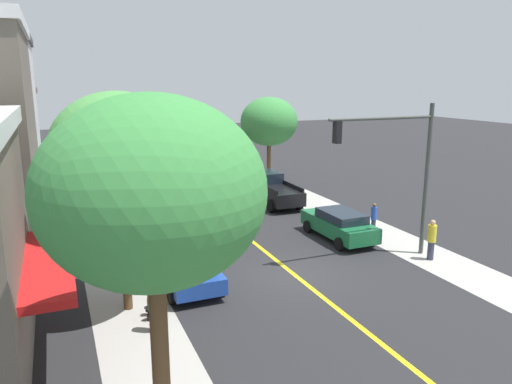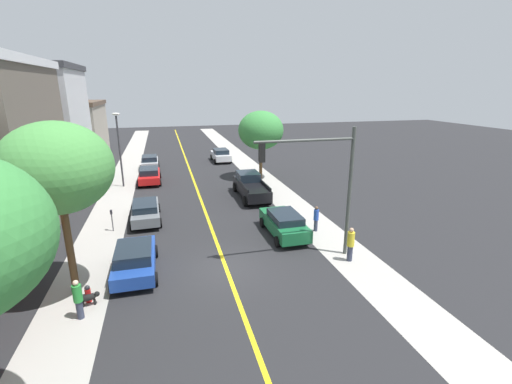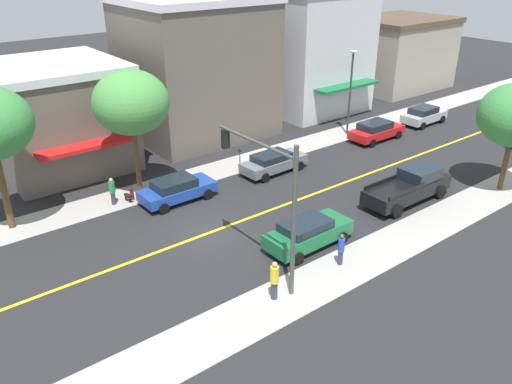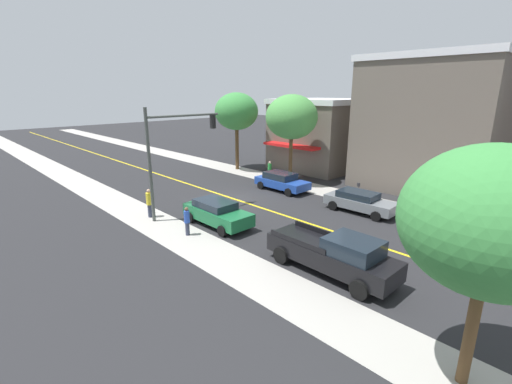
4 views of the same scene
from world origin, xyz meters
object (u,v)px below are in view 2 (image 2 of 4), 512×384
Objects in this scene: red_sedan_left_curb at (149,175)px; black_pickup_truck at (251,186)px; silver_sedan_left_curb at (150,162)px; pedestrian_blue_shirt at (316,218)px; small_dog at (90,297)px; white_sedan_right_curb at (221,155)px; fire_hydrant at (88,294)px; pedestrian_green_shirt at (78,298)px; green_sedan_right_curb at (284,223)px; pedestrian_yellow_shirt at (351,243)px; traffic_light_mast at (323,175)px; blue_sedan_left_curb at (135,259)px; grey_sedan_left_curb at (146,211)px; street_lamp at (119,142)px; parking_meter at (112,217)px; street_tree_left_far at (57,168)px; street_tree_right_corner at (261,130)px.

black_pickup_truck reaches higher than red_sedan_left_curb.
silver_sedan_left_curb is 23.87m from pedestrian_blue_shirt.
white_sedan_right_curb is at bearing 62.03° from small_dog.
fire_hydrant is 0.18× the size of silver_sedan_left_curb.
red_sedan_left_curb is 21.02m from pedestrian_green_shirt.
small_dog is at bearing 159.21° from white_sedan_right_curb.
pedestrian_yellow_shirt is at bearing -151.59° from green_sedan_right_curb.
traffic_light_mast is at bearing 0.34° from small_dog.
blue_sedan_left_curb is 2.45× the size of pedestrian_yellow_shirt.
pedestrian_yellow_shirt is at bearing -131.59° from grey_sedan_left_curb.
red_sedan_left_curb is (-9.22, 18.39, -3.79)m from traffic_light_mast.
traffic_light_mast is 21.13m from street_lamp.
blue_sedan_left_curb is at bearing 176.09° from grey_sedan_left_curb.
pedestrian_green_shirt is (-0.17, -9.14, -0.04)m from parking_meter.
street_lamp is at bearing 129.50° from white_sedan_right_curb.
green_sedan_right_curb is at bearing -53.52° from street_lamp.
blue_sedan_left_curb is 13.79m from black_pickup_truck.
black_pickup_truck is (8.37, -13.19, 0.17)m from silver_sedan_left_curb.
pedestrian_blue_shirt is (12.49, -3.27, -0.05)m from parking_meter.
white_sedan_right_curb is (8.23, 8.36, 0.04)m from red_sedan_left_curb.
parking_meter is 0.30× the size of grey_sedan_left_curb.
pedestrian_yellow_shirt reaches higher than pedestrian_green_shirt.
silver_sedan_left_curb is (-0.12, 16.78, 0.04)m from grey_sedan_left_curb.
street_tree_left_far is at bearing 115.06° from small_dog.
silver_sedan_left_curb is at bearing 146.50° from street_tree_right_corner.
pedestrian_yellow_shirt reaches higher than red_sedan_left_curb.
blue_sedan_left_curb is at bearing -73.74° from parking_meter.
blue_sedan_left_curb is at bearing 160.85° from white_sedan_right_curb.
traffic_light_mast reaches higher than street_tree_right_corner.
small_dog is (0.77, -1.16, -5.30)m from street_tree_left_far.
street_tree_right_corner is 1.46× the size of blue_sedan_left_curb.
black_pickup_truck is 12.58m from pedestrian_yellow_shirt.
red_sedan_left_curb is at bearing 81.86° from street_tree_left_far.
white_sedan_right_curb is 23.50m from green_sedan_right_curb.
pedestrian_green_shirt is at bearing -89.49° from street_lamp.
pedestrian_green_shirt reaches higher than silver_sedan_left_curb.
street_tree_left_far is 1.66× the size of blue_sedan_left_curb.
pedestrian_blue_shirt is at bearing 82.41° from pedestrian_yellow_shirt.
street_tree_left_far reaches higher than street_lamp.
traffic_light_mast is 1.52× the size of blue_sedan_left_curb.
parking_meter is 0.84× the size of pedestrian_green_shirt.
silver_sedan_left_curb is 27.32m from pedestrian_green_shirt.
red_sedan_left_curb is 2.52× the size of pedestrian_yellow_shirt.
fire_hydrant is at bearing 113.57° from green_sedan_right_curb.
black_pickup_truck is (-2.53, -5.98, -3.82)m from street_tree_right_corner.
fire_hydrant is at bearing 7.00° from traffic_light_mast.
street_lamp is 10.56m from grey_sedan_left_curb.
red_sedan_left_curb is 10.45m from grey_sedan_left_curb.
fire_hydrant is 0.17× the size of red_sedan_left_curb.
pedestrian_green_shirt is (-2.16, -20.91, 0.11)m from red_sedan_left_curb.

